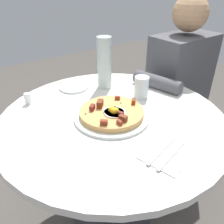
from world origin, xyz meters
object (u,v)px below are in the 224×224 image
bread_plate (74,87)px  water_glass (141,87)px  breakfast_pizza (112,112)px  water_bottle (104,63)px  fork (162,150)px  salt_shaker (28,99)px  dining_table (112,146)px  pizza_plate (112,116)px  person_seated (176,102)px  knife (172,155)px

bread_plate → water_glass: bearing=126.4°
bread_plate → breakfast_pizza: bearing=87.4°
water_bottle → water_glass: bearing=109.8°
fork → breakfast_pizza: bearing=-102.3°
breakfast_pizza → salt_shaker: (0.23, -0.32, 0.00)m
dining_table → pizza_plate: bearing=43.6°
dining_table → salt_shaker: 0.44m
water_glass → water_bottle: bearing=-70.2°
breakfast_pizza → fork: size_ratio=1.46×
fork → water_glass: bearing=-136.5°
person_seated → bread_plate: 0.68m
knife → person_seated: bearing=-156.8°
fork → knife: bearing=90.0°
water_glass → bread_plate: bearing=-53.6°
water_glass → breakfast_pizza: bearing=16.5°
fork → salt_shaker: size_ratio=3.46×
salt_shaker → knife: bearing=111.6°
pizza_plate → water_glass: bearing=-164.1°
dining_table → person_seated: (-0.62, -0.14, -0.04)m
person_seated → bread_plate: person_seated is taller
pizza_plate → fork: 0.27m
pizza_plate → bread_plate: bearing=-92.4°
pizza_plate → breakfast_pizza: breakfast_pizza is taller
dining_table → breakfast_pizza: bearing=46.7°
pizza_plate → knife: bearing=92.5°
pizza_plate → salt_shaker: bearing=-53.8°
person_seated → bread_plate: bearing=-17.4°
breakfast_pizza → salt_shaker: 0.40m
fork → salt_shaker: bearing=-81.6°
person_seated → salt_shaker: person_seated is taller
person_seated → salt_shaker: 0.91m
person_seated → knife: bearing=36.8°
knife → salt_shaker: 0.68m
bread_plate → fork: bread_plate is taller
dining_table → bread_plate: (-0.00, -0.33, 0.17)m
dining_table → fork: (0.01, 0.29, 0.17)m
fork → water_glass: size_ratio=1.74×
pizza_plate → dining_table: bearing=-136.4°
pizza_plate → knife: pizza_plate is taller
knife → water_bottle: (-0.14, -0.57, 0.12)m
bread_plate → knife: bread_plate is taller
pizza_plate → water_bottle: water_bottle is taller
dining_table → pizza_plate: 0.17m
dining_table → fork: 0.33m
bread_plate → person_seated: bearing=162.6°
dining_table → water_glass: 0.31m
dining_table → salt_shaker: salt_shaker is taller
pizza_plate → water_glass: 0.24m
dining_table → water_glass: (-0.21, -0.05, 0.22)m
dining_table → knife: knife is taller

